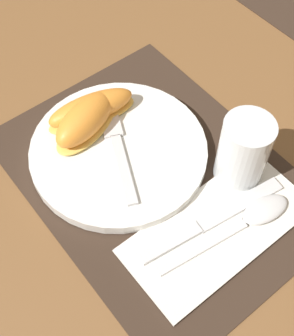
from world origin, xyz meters
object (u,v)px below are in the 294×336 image
juice_glass (243,154)px  knife (209,221)px  fork (116,140)px  plate (119,151)px  citrus_wedge_1 (85,121)px  spoon (249,219)px  citrus_wedge_0 (91,109)px

juice_glass → knife: bearing=-68.4°
juice_glass → fork: size_ratio=0.58×
juice_glass → fork: juice_glass is taller
plate → fork: 0.02m
citrus_wedge_1 → plate: bearing=16.1°
plate → knife: plate is taller
fork → citrus_wedge_1: bearing=-155.6°
knife → fork: bearing=-172.9°
fork → juice_glass: bearing=37.8°
spoon → citrus_wedge_1: size_ratio=1.57×
citrus_wedge_1 → spoon: bearing=18.7°
citrus_wedge_0 → citrus_wedge_1: (0.01, -0.02, 0.00)m
plate → fork: bearing=158.4°
juice_glass → plate: bearing=-138.8°
plate → spoon: size_ratio=1.26×
juice_glass → knife: 0.10m
knife → citrus_wedge_1: bearing=-169.1°
plate → spoon: 0.19m
knife → citrus_wedge_1: (-0.21, -0.04, 0.03)m
knife → citrus_wedge_0: (-0.22, -0.02, 0.03)m
plate → knife: 0.16m
spoon → citrus_wedge_0: (-0.25, -0.06, 0.02)m
spoon → citrus_wedge_1: 0.25m
knife → plate: bearing=-171.0°
plate → citrus_wedge_0: 0.07m
knife → citrus_wedge_1: citrus_wedge_1 is taller
plate → spoon: bearing=19.4°
fork → citrus_wedge_1: (-0.04, -0.02, 0.02)m
spoon → fork: bearing=-162.7°
spoon → citrus_wedge_0: citrus_wedge_0 is taller
citrus_wedge_0 → citrus_wedge_1: size_ratio=1.10×
juice_glass → citrus_wedge_1: size_ratio=0.81×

